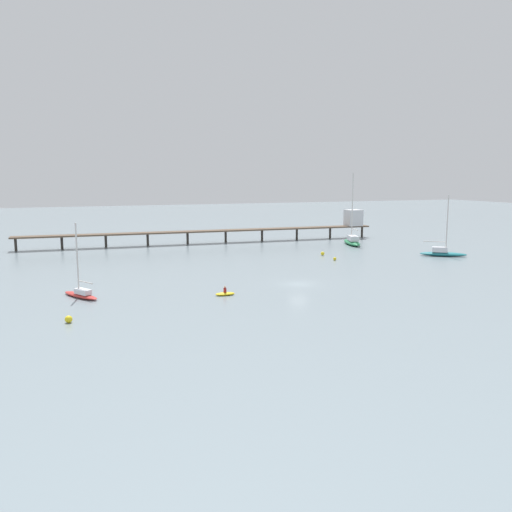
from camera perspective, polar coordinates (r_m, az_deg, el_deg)
name	(u,v)px	position (r m, az deg, el deg)	size (l,w,h in m)	color
ground_plane	(298,284)	(69.82, 4.64, -3.06)	(400.00, 400.00, 0.00)	gray
pier	(264,226)	(115.28, 0.84, 3.26)	(76.73, 6.32, 6.49)	brown
sailboat_teal	(442,252)	(99.51, 19.65, 0.40)	(7.75, 6.20, 10.92)	#1E727A
sailboat_red	(81,292)	(65.21, -18.52, -3.77)	(4.39, 6.14, 8.81)	red
sailboat_green	(352,241)	(111.19, 10.43, 1.67)	(5.00, 9.76, 14.93)	#287F4C
dinghy_yellow	(225,293)	(63.17, -3.40, -4.10)	(2.43, 1.19, 1.14)	yellow
mooring_buoy_far	(335,259)	(90.08, 8.58, -0.30)	(0.54, 0.54, 0.54)	yellow
mooring_buoy_near	(69,319)	(54.57, -19.74, -6.50)	(0.73, 0.73, 0.73)	yellow
mooring_buoy_outer	(323,253)	(95.48, 7.27, 0.27)	(0.67, 0.67, 0.67)	yellow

